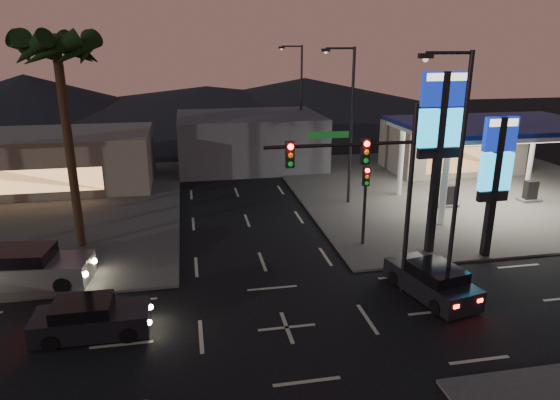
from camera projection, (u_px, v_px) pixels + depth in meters
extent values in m
plane|color=black|center=(287.00, 328.00, 18.78)|extent=(140.00, 140.00, 0.00)
cube|color=#47443F|center=(457.00, 188.00, 36.59)|extent=(24.00, 24.00, 0.12)
cylinder|color=silver|center=(444.00, 185.00, 28.41)|extent=(0.36, 0.36, 5.00)
cylinder|color=silver|center=(401.00, 161.00, 34.03)|extent=(0.36, 0.36, 5.00)
cylinder|color=silver|center=(531.00, 155.00, 35.80)|extent=(0.36, 0.36, 5.00)
cube|color=silver|center=(498.00, 126.00, 31.29)|extent=(12.00, 8.00, 0.50)
cube|color=white|center=(498.00, 131.00, 31.38)|extent=(11.60, 7.60, 0.06)
cube|color=navy|center=(499.00, 124.00, 31.24)|extent=(12.20, 8.20, 0.25)
cube|color=black|center=(447.00, 196.00, 32.09)|extent=(0.80, 0.50, 1.40)
cube|color=black|center=(530.00, 191.00, 33.16)|extent=(0.80, 0.50, 1.40)
cube|color=#726B5B|center=(450.00, 147.00, 41.04)|extent=(10.00, 6.00, 4.00)
cube|color=black|center=(437.00, 167.00, 24.08)|extent=(0.35, 0.35, 9.00)
cube|color=navy|center=(444.00, 89.00, 22.96)|extent=(2.20, 0.30, 1.60)
cube|color=white|center=(446.00, 77.00, 22.79)|extent=(1.98, 0.32, 0.35)
cube|color=#17A1DD|center=(441.00, 128.00, 23.50)|extent=(2.20, 0.30, 1.80)
cube|color=black|center=(438.00, 153.00, 23.87)|extent=(2.09, 0.28, 0.50)
cube|color=black|center=(493.00, 190.00, 23.89)|extent=(0.35, 0.35, 7.00)
cube|color=navy|center=(501.00, 134.00, 23.07)|extent=(1.60, 0.30, 1.60)
cube|color=white|center=(502.00, 122.00, 22.91)|extent=(1.44, 0.32, 0.35)
cube|color=#17A1DD|center=(495.00, 172.00, 23.62)|extent=(1.60, 0.30, 1.80)
cube|color=black|center=(492.00, 196.00, 23.98)|extent=(1.52, 0.28, 0.50)
cylinder|color=black|center=(409.00, 202.00, 20.42)|extent=(0.20, 0.20, 8.00)
cylinder|color=black|center=(341.00, 145.00, 19.13)|extent=(6.00, 0.14, 0.14)
cube|color=#0C3F14|center=(329.00, 135.00, 18.92)|extent=(1.60, 0.05, 0.25)
cube|color=black|center=(365.00, 151.00, 19.40)|extent=(0.32, 0.25, 1.00)
sphere|color=#FF0C07|center=(367.00, 144.00, 19.16)|extent=(0.22, 0.22, 0.22)
sphere|color=orange|center=(367.00, 152.00, 19.26)|extent=(0.20, 0.20, 0.20)
sphere|color=#0CB226|center=(366.00, 161.00, 19.36)|extent=(0.20, 0.20, 0.20)
cube|color=black|center=(290.00, 155.00, 18.86)|extent=(0.32, 0.25, 1.00)
sphere|color=#FF0C07|center=(291.00, 147.00, 18.62)|extent=(0.22, 0.22, 0.22)
sphere|color=orange|center=(291.00, 155.00, 18.72)|extent=(0.20, 0.20, 0.20)
sphere|color=#0CB226|center=(291.00, 164.00, 18.82)|extent=(0.20, 0.20, 0.20)
cylinder|color=black|center=(364.00, 210.00, 25.71)|extent=(0.16, 0.16, 4.00)
cube|color=black|center=(366.00, 176.00, 25.16)|extent=(0.32, 0.25, 1.00)
sphere|color=#FF0C07|center=(367.00, 171.00, 24.92)|extent=(0.22, 0.22, 0.22)
sphere|color=orange|center=(367.00, 177.00, 25.02)|extent=(0.20, 0.20, 0.20)
sphere|color=#0CB226|center=(367.00, 183.00, 25.12)|extent=(0.20, 0.20, 0.20)
cylinder|color=black|center=(458.00, 183.00, 19.45)|extent=(0.18, 0.18, 10.00)
cylinder|color=black|center=(449.00, 53.00, 17.80)|extent=(1.80, 0.12, 0.12)
cube|color=black|center=(426.00, 56.00, 17.67)|extent=(0.50, 0.25, 0.18)
sphere|color=#FFCC8C|center=(426.00, 59.00, 17.71)|extent=(0.20, 0.20, 0.20)
cylinder|color=black|center=(351.00, 129.00, 31.62)|extent=(0.18, 0.18, 10.00)
cylinder|color=black|center=(340.00, 48.00, 29.97)|extent=(1.80, 0.12, 0.12)
cube|color=black|center=(326.00, 50.00, 29.84)|extent=(0.50, 0.25, 0.18)
sphere|color=#FFCC8C|center=(326.00, 52.00, 29.88)|extent=(0.20, 0.20, 0.20)
cylinder|color=black|center=(301.00, 103.00, 44.73)|extent=(0.18, 0.18, 10.00)
cylinder|color=black|center=(292.00, 46.00, 43.08)|extent=(1.80, 0.12, 0.12)
cube|color=black|center=(282.00, 47.00, 42.95)|extent=(0.50, 0.25, 0.18)
sphere|color=#FFCC8C|center=(282.00, 49.00, 42.99)|extent=(0.20, 0.20, 0.20)
cylinder|color=black|center=(70.00, 152.00, 24.53)|extent=(0.44, 0.44, 10.20)
sphere|color=black|center=(56.00, 43.00, 22.98)|extent=(0.90, 0.90, 0.90)
cone|color=black|center=(86.00, 50.00, 23.31)|extent=(0.90, 2.74, 1.91)
cone|color=black|center=(81.00, 50.00, 24.10)|extent=(2.57, 2.57, 1.91)
cone|color=black|center=(63.00, 50.00, 24.29)|extent=(2.74, 0.90, 1.91)
cone|color=black|center=(41.00, 50.00, 23.77)|extent=(2.57, 2.57, 1.91)
cone|color=black|center=(26.00, 50.00, 22.84)|extent=(0.90, 2.74, 1.91)
cone|color=black|center=(30.00, 51.00, 22.05)|extent=(2.57, 2.57, 1.91)
cone|color=black|center=(50.00, 51.00, 21.86)|extent=(2.74, 0.90, 1.91)
cone|color=black|center=(73.00, 51.00, 22.38)|extent=(2.57, 2.57, 1.91)
cube|color=#726B5B|center=(38.00, 161.00, 36.28)|extent=(16.00, 8.00, 4.00)
cube|color=#4C4C51|center=(249.00, 140.00, 42.81)|extent=(12.00, 9.00, 4.40)
cone|color=black|center=(26.00, 96.00, 69.60)|extent=(40.00, 40.00, 6.00)
cone|color=black|center=(305.00, 95.00, 76.87)|extent=(50.00, 50.00, 5.00)
cone|color=black|center=(207.00, 100.00, 74.35)|extent=(60.00, 60.00, 4.00)
cube|color=black|center=(92.00, 322.00, 18.22)|extent=(4.09, 1.73, 0.84)
cube|color=black|center=(83.00, 309.00, 18.00)|extent=(2.05, 1.58, 0.60)
cylinder|color=black|center=(132.00, 312.00, 19.26)|extent=(0.59, 0.22, 0.59)
cylinder|color=black|center=(128.00, 335.00, 17.78)|extent=(0.59, 0.22, 0.59)
cylinder|color=black|center=(60.00, 319.00, 18.79)|extent=(0.59, 0.22, 0.59)
cylinder|color=black|center=(50.00, 343.00, 17.31)|extent=(0.59, 0.22, 0.59)
sphere|color=#FFF2BF|center=(151.00, 307.00, 19.09)|extent=(0.20, 0.20, 0.20)
sphere|color=#FFF2BF|center=(149.00, 322.00, 18.05)|extent=(0.20, 0.20, 0.20)
cube|color=#FF140A|center=(36.00, 316.00, 18.33)|extent=(0.07, 0.23, 0.13)
cube|color=#FF140A|center=(28.00, 333.00, 17.29)|extent=(0.07, 0.23, 0.13)
cube|color=slate|center=(32.00, 271.00, 22.00)|extent=(5.19, 2.64, 1.02)
cube|color=black|center=(22.00, 257.00, 21.77)|extent=(2.69, 2.19, 0.74)
cylinder|color=black|center=(77.00, 266.00, 23.11)|extent=(0.75, 0.35, 0.73)
cylinder|color=black|center=(63.00, 285.00, 21.28)|extent=(0.75, 0.35, 0.73)
cylinder|color=black|center=(6.00, 268.00, 22.88)|extent=(0.75, 0.35, 0.73)
sphere|color=#FFF2BF|center=(94.00, 261.00, 22.80)|extent=(0.25, 0.25, 0.25)
sphere|color=#FFF2BF|center=(85.00, 274.00, 21.51)|extent=(0.25, 0.25, 0.25)
cube|color=black|center=(431.00, 283.00, 21.07)|extent=(2.70, 4.59, 0.88)
cube|color=black|center=(437.00, 273.00, 20.64)|extent=(2.09, 2.46, 0.64)
cylinder|color=black|center=(395.00, 278.00, 22.02)|extent=(0.37, 0.66, 0.63)
cylinder|color=black|center=(425.00, 271.00, 22.65)|extent=(0.37, 0.66, 0.63)
cylinder|color=black|center=(436.00, 307.00, 19.63)|extent=(0.37, 0.66, 0.63)
cylinder|color=black|center=(469.00, 299.00, 20.25)|extent=(0.37, 0.66, 0.63)
cube|color=#FF140A|center=(456.00, 307.00, 18.92)|extent=(0.26, 0.13, 0.14)
cube|color=#FF140A|center=(480.00, 300.00, 19.36)|extent=(0.26, 0.13, 0.14)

